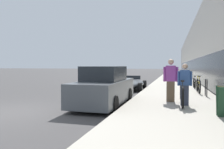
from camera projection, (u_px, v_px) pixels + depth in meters
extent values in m
plane|color=#474444|center=(10.00, 113.00, 7.64)|extent=(220.00, 220.00, 0.00)
cube|color=#BCB5A5|center=(175.00, 79.00, 26.28)|extent=(3.86, 70.00, 0.16)
cube|color=#BCB7AD|center=(224.00, 54.00, 31.93)|extent=(10.00, 70.00, 6.68)
cube|color=#1E2328|center=(188.00, 68.00, 33.37)|extent=(0.10, 63.00, 2.20)
torus|color=black|center=(181.00, 91.00, 9.66)|extent=(0.06, 0.77, 0.77)
torus|color=black|center=(183.00, 98.00, 7.56)|extent=(0.06, 0.77, 0.77)
cylinder|color=black|center=(182.00, 88.00, 8.60)|extent=(0.04, 1.85, 0.04)
cylinder|color=black|center=(182.00, 92.00, 8.19)|extent=(0.04, 1.10, 0.35)
cylinder|color=black|center=(182.00, 85.00, 7.93)|extent=(0.03, 0.03, 0.32)
cube|color=black|center=(183.00, 81.00, 7.92)|extent=(0.11, 0.22, 0.05)
cylinder|color=black|center=(181.00, 82.00, 9.48)|extent=(0.03, 0.03, 0.34)
cylinder|color=silver|center=(181.00, 78.00, 9.47)|extent=(0.52, 0.03, 0.03)
cube|color=#33384C|center=(185.00, 95.00, 8.21)|extent=(0.29, 0.21, 0.75)
cube|color=#33518E|center=(185.00, 78.00, 8.18)|extent=(0.35, 0.21, 0.58)
cylinder|color=#33518E|center=(179.00, 78.00, 8.25)|extent=(0.09, 0.09, 0.55)
cylinder|color=#33518E|center=(191.00, 79.00, 8.12)|extent=(0.09, 0.09, 0.55)
sphere|color=tan|center=(185.00, 66.00, 8.17)|extent=(0.21, 0.21, 0.21)
cube|color=brown|center=(171.00, 91.00, 9.03)|extent=(0.33, 0.23, 0.85)
cube|color=#933D93|center=(171.00, 73.00, 9.00)|extent=(0.40, 0.23, 0.65)
cylinder|color=#933D93|center=(165.00, 74.00, 9.07)|extent=(0.10, 0.10, 0.61)
cylinder|color=#933D93|center=(177.00, 74.00, 8.94)|extent=(0.10, 0.10, 0.61)
sphere|color=tan|center=(171.00, 62.00, 8.99)|extent=(0.23, 0.23, 0.23)
cylinder|color=black|center=(207.00, 88.00, 10.39)|extent=(0.05, 0.05, 0.82)
cylinder|color=black|center=(205.00, 87.00, 10.92)|extent=(0.05, 0.05, 0.82)
cylinder|color=black|center=(206.00, 79.00, 10.64)|extent=(0.05, 0.55, 0.05)
torus|color=black|center=(197.00, 85.00, 12.56)|extent=(0.06, 0.76, 0.76)
torus|color=black|center=(200.00, 87.00, 11.47)|extent=(0.06, 0.76, 0.76)
cylinder|color=yellow|center=(198.00, 82.00, 12.00)|extent=(0.04, 0.96, 0.04)
cylinder|color=yellow|center=(199.00, 84.00, 11.79)|extent=(0.04, 0.59, 0.35)
cylinder|color=yellow|center=(199.00, 79.00, 11.65)|extent=(0.03, 0.03, 0.31)
cube|color=black|center=(199.00, 76.00, 11.64)|extent=(0.11, 0.22, 0.05)
cylinder|color=yellow|center=(198.00, 78.00, 12.45)|extent=(0.03, 0.03, 0.33)
cylinder|color=silver|center=(198.00, 75.00, 12.45)|extent=(0.52, 0.03, 0.03)
torus|color=black|center=(194.00, 83.00, 14.86)|extent=(0.05, 0.66, 0.66)
torus|color=black|center=(195.00, 84.00, 13.93)|extent=(0.05, 0.66, 0.66)
cylinder|color=#B7BCC1|center=(194.00, 80.00, 14.39)|extent=(0.04, 0.82, 0.04)
cylinder|color=#B7BCC1|center=(195.00, 82.00, 14.21)|extent=(0.04, 0.50, 0.31)
cylinder|color=#B7BCC1|center=(195.00, 78.00, 14.09)|extent=(0.03, 0.03, 0.27)
cube|color=black|center=(195.00, 76.00, 14.08)|extent=(0.11, 0.22, 0.05)
cylinder|color=#B7BCC1|center=(194.00, 78.00, 14.78)|extent=(0.03, 0.03, 0.29)
cylinder|color=silver|center=(194.00, 76.00, 14.77)|extent=(0.52, 0.03, 0.03)
cube|color=#4C5156|center=(104.00, 91.00, 9.09)|extent=(1.65, 4.31, 0.88)
cube|color=#1E2328|center=(104.00, 73.00, 9.06)|extent=(1.42, 2.16, 0.59)
cylinder|color=black|center=(98.00, 94.00, 10.55)|extent=(0.22, 0.60, 0.60)
cylinder|color=black|center=(129.00, 95.00, 10.14)|extent=(0.22, 0.60, 0.60)
cylinder|color=black|center=(74.00, 102.00, 8.07)|extent=(0.22, 0.60, 0.60)
cylinder|color=black|center=(114.00, 104.00, 7.65)|extent=(0.22, 0.60, 0.60)
ellipsoid|color=#4C5156|center=(130.00, 84.00, 14.77)|extent=(1.73, 3.82, 0.57)
cube|color=#1E2328|center=(132.00, 77.00, 15.22)|extent=(1.21, 0.04, 0.26)
cylinder|color=black|center=(123.00, 84.00, 16.07)|extent=(0.22, 0.60, 0.60)
cylinder|color=black|center=(145.00, 85.00, 15.62)|extent=(0.22, 0.60, 0.60)
cylinder|color=black|center=(115.00, 87.00, 13.94)|extent=(0.22, 0.60, 0.60)
cylinder|color=black|center=(140.00, 87.00, 13.49)|extent=(0.22, 0.60, 0.60)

